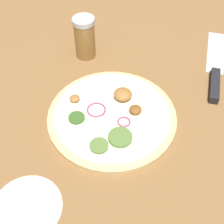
{
  "coord_description": "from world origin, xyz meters",
  "views": [
    {
      "loc": [
        0.12,
        -0.4,
        0.51
      ],
      "look_at": [
        0.0,
        0.0,
        0.02
      ],
      "focal_mm": 50.0,
      "sensor_mm": 36.0,
      "label": 1
    }
  ],
  "objects": [
    {
      "name": "knife",
      "position": [
        0.2,
        0.2,
        0.01
      ],
      "size": [
        0.05,
        0.27,
        0.02
      ],
      "rotation": [
        0.0,
        0.0,
        1.62
      ],
      "color": "silver",
      "rests_on": "ground_plane"
    },
    {
      "name": "pizza",
      "position": [
        0.0,
        0.0,
        0.01
      ],
      "size": [
        0.27,
        0.27,
        0.03
      ],
      "color": "#D6B77A",
      "rests_on": "ground_plane"
    },
    {
      "name": "spice_jar",
      "position": [
        -0.13,
        0.18,
        0.05
      ],
      "size": [
        0.05,
        0.05,
        0.11
      ],
      "color": "olive",
      "rests_on": "ground_plane"
    },
    {
      "name": "flour_patch",
      "position": [
        -0.08,
        -0.23,
        0.0
      ],
      "size": [
        0.12,
        0.12,
        0.0
      ],
      "color": "white",
      "rests_on": "ground_plane"
    },
    {
      "name": "ground_plane",
      "position": [
        0.0,
        0.0,
        0.0
      ],
      "size": [
        3.0,
        3.0,
        0.0
      ],
      "primitive_type": "plane",
      "color": "brown"
    }
  ]
}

